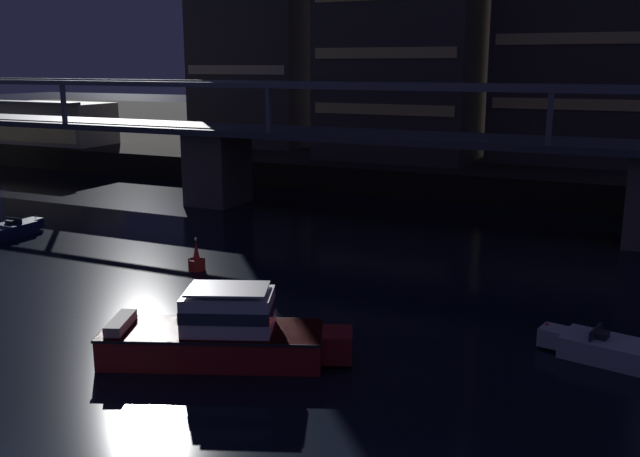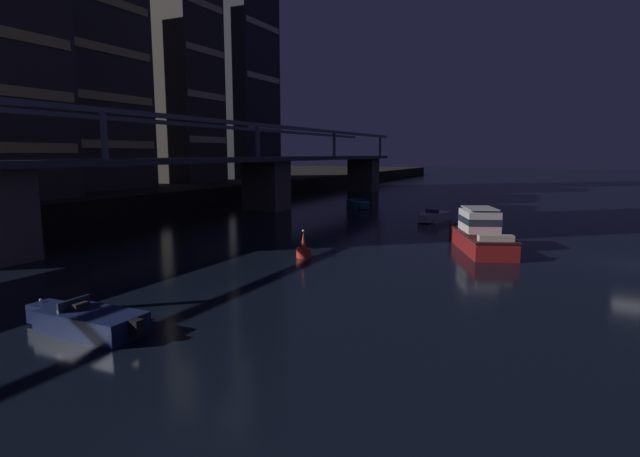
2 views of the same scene
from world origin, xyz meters
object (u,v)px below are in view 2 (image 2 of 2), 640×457
Objects in this scene: speedboat_near_center at (87,321)px; speedboat_mid_left at (435,217)px; tower_east_tall at (183,74)px; tower_east_low at (241,53)px; river_bridge at (171,178)px; cabin_cruiser_near_left at (480,234)px; tower_central at (78,75)px; channel_buoy at (304,250)px; speedboat_near_right at (358,204)px.

speedboat_mid_left is at bearing -7.07° from speedboat_near_center.
tower_east_low is (14.84, 0.06, 5.47)m from tower_east_tall.
cabin_cruiser_near_left is at bearing -87.23° from river_bridge.
tower_east_tall is 6.02× the size of speedboat_near_center.
speedboat_near_center is 35.88m from speedboat_mid_left.
tower_central is 49.11m from speedboat_near_center.
tower_east_tall reaches higher than river_bridge.
river_bridge is 25.07m from tower_central.
cabin_cruiser_near_left is 5.25× the size of channel_buoy.
speedboat_near_right is (22.27, -8.62, -3.91)m from river_bridge.
speedboat_near_right is (13.86, -29.48, -14.99)m from tower_central.
tower_east_low is 74.28m from speedboat_near_center.
speedboat_near_center is at bearing -129.55° from tower_central.
river_bridge is at bearing -153.61° from tower_east_low.
cabin_cruiser_near_left is 14.31m from speedboat_mid_left.
tower_east_tall is (25.18, 19.80, 13.38)m from river_bridge.
cabin_cruiser_near_left is at bearing -155.32° from speedboat_mid_left.
tower_central is 5.14× the size of speedboat_near_center.
tower_east_low is 63.72m from cabin_cruiser_near_left.
river_bridge is 48.50m from tower_east_low.
river_bridge is 24.20m from speedboat_near_right.
tower_central is (8.41, 20.85, 11.08)m from river_bridge.
channel_buoy is at bearing -111.51° from river_bridge.
speedboat_near_center is 2.95× the size of channel_buoy.
tower_east_low is at bearing -1.81° from tower_central.
river_bridge is at bearing 35.43° from speedboat_near_center.
cabin_cruiser_near_left reaches higher than speedboat_mid_left.
tower_east_tall is 60.76m from speedboat_near_center.
speedboat_mid_left is 2.96× the size of channel_buoy.
speedboat_near_right is (-2.92, -28.42, -17.29)m from tower_east_tall.
speedboat_mid_left is (-8.04, -11.00, 0.00)m from speedboat_near_right.
tower_east_tall is 44.42m from speedboat_mid_left.
speedboat_mid_left is at bearing -54.05° from river_bridge.
cabin_cruiser_near_left is 1.78× the size of speedboat_near_center.
channel_buoy is at bearing -3.76° from speedboat_near_center.
tower_central is 16.96m from tower_east_tall.
river_bridge is 2.35× the size of tower_east_low.
speedboat_near_center is at bearing -171.42° from speedboat_near_right.
river_bridge reaches higher than speedboat_near_right.
tower_east_low is at bearing 29.73° from speedboat_near_center.
speedboat_near_center is at bearing 155.33° from cabin_cruiser_near_left.
speedboat_mid_left is (-10.95, -39.42, -17.29)m from tower_east_tall.
tower_east_tall reaches higher than speedboat_near_center.
tower_central reaches higher than channel_buoy.
speedboat_near_center is at bearing -144.57° from river_bridge.
tower_east_low is at bearing 0.24° from tower_east_tall.
speedboat_near_center is at bearing 172.93° from speedboat_mid_left.
cabin_cruiser_near_left is (-7.17, -46.45, -14.36)m from tower_central.
channel_buoy is at bearing -131.26° from tower_east_tall.
cabin_cruiser_near_left is at bearing -117.81° from tower_east_tall.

